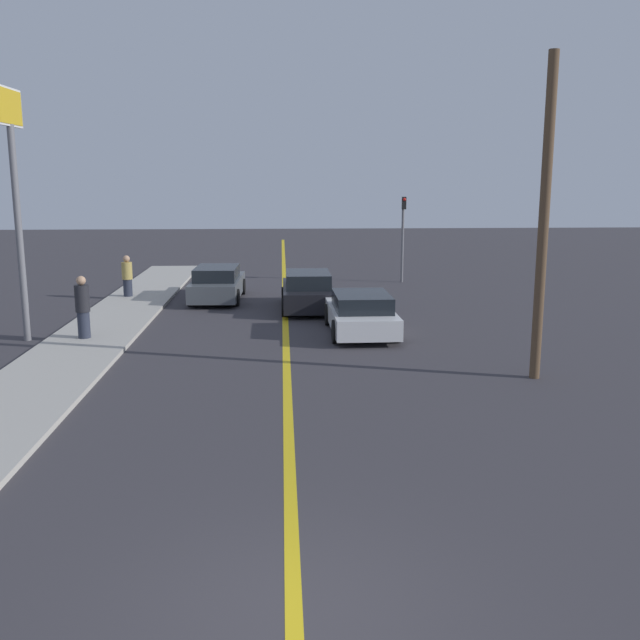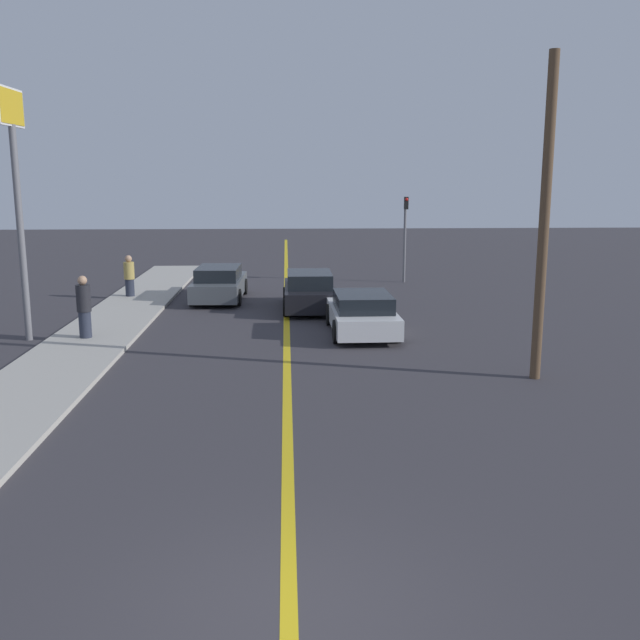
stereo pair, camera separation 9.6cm
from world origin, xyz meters
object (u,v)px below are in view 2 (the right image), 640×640
(pedestrian_mid_group, at_px, (129,276))
(car_near_right_lane, at_px, (362,314))
(roadside_sign, at_px, (15,161))
(car_far_distant, at_px, (219,284))
(pedestrian_near_curb, at_px, (84,307))
(traffic_light, at_px, (405,230))
(car_ahead_center, at_px, (309,291))
(utility_pole, at_px, (544,221))

(pedestrian_mid_group, bearing_deg, car_near_right_lane, -38.57)
(roadside_sign, bearing_deg, pedestrian_mid_group, 78.61)
(car_far_distant, xyz_separation_m, pedestrian_near_curb, (-3.26, -7.03, 0.38))
(car_far_distant, bearing_deg, traffic_light, 30.63)
(car_near_right_lane, distance_m, traffic_light, 11.33)
(car_ahead_center, xyz_separation_m, pedestrian_mid_group, (-7.00, 2.63, 0.25))
(roadside_sign, bearing_deg, traffic_light, 40.66)
(car_ahead_center, distance_m, utility_pole, 11.03)
(car_near_right_lane, distance_m, roadside_sign, 10.94)
(car_near_right_lane, bearing_deg, pedestrian_mid_group, 140.45)
(car_ahead_center, bearing_deg, car_near_right_lane, -70.30)
(car_far_distant, height_order, traffic_light, traffic_light)
(car_near_right_lane, distance_m, pedestrian_mid_group, 10.86)
(car_near_right_lane, relative_size, roadside_sign, 0.59)
(pedestrian_mid_group, distance_m, utility_pole, 17.22)
(pedestrian_mid_group, bearing_deg, utility_pole, -44.53)
(roadside_sign, bearing_deg, pedestrian_near_curb, -8.93)
(car_near_right_lane, bearing_deg, car_ahead_center, 108.74)
(car_far_distant, xyz_separation_m, utility_pole, (8.55, -11.49, 3.10))
(car_near_right_lane, xyz_separation_m, traffic_light, (3.07, 10.76, 1.76))
(car_ahead_center, relative_size, car_far_distant, 0.95)
(car_ahead_center, bearing_deg, roadside_sign, -151.70)
(car_near_right_lane, xyz_separation_m, car_far_distant, (-4.94, 6.35, 0.02))
(car_near_right_lane, height_order, pedestrian_near_curb, pedestrian_near_curb)
(car_ahead_center, relative_size, roadside_sign, 0.59)
(pedestrian_mid_group, xyz_separation_m, traffic_light, (11.56, 3.99, 1.47))
(car_ahead_center, distance_m, traffic_light, 8.22)
(car_far_distant, distance_m, pedestrian_mid_group, 3.59)
(pedestrian_mid_group, xyz_separation_m, roadside_sign, (-1.45, -7.18, 4.27))
(car_far_distant, distance_m, utility_pole, 14.65)
(traffic_light, distance_m, utility_pole, 15.97)
(pedestrian_near_curb, distance_m, roadside_sign, 4.51)
(car_ahead_center, distance_m, car_far_distant, 4.10)
(roadside_sign, bearing_deg, car_near_right_lane, 2.37)
(car_near_right_lane, height_order, roadside_sign, roadside_sign)
(traffic_light, height_order, roadside_sign, roadside_sign)
(car_near_right_lane, height_order, utility_pole, utility_pole)
(car_ahead_center, height_order, pedestrian_near_curb, pedestrian_near_curb)
(pedestrian_mid_group, bearing_deg, car_far_distant, -6.75)
(pedestrian_near_curb, bearing_deg, car_far_distant, 65.11)
(car_ahead_center, height_order, traffic_light, traffic_light)
(car_ahead_center, relative_size, utility_pole, 0.56)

